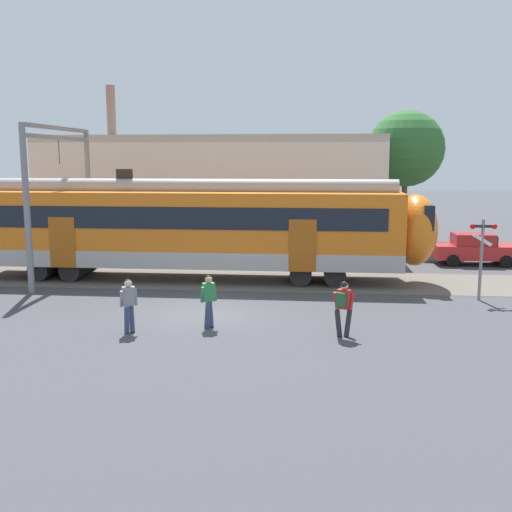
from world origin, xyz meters
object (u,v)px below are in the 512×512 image
object	(u,v)px
pedestrian_grey	(129,301)
pedestrian_green	(208,297)
crossing_signal	(482,246)
parked_car_red	(475,249)
pedestrian_red	(343,304)

from	to	relation	value
pedestrian_grey	pedestrian_green	size ratio (longest dim) A/B	1.00
crossing_signal	parked_car_red	bearing A→B (deg)	76.89
pedestrian_green	parked_car_red	size ratio (longest dim) A/B	0.42
parked_car_red	pedestrian_green	bearing A→B (deg)	-132.18
parked_car_red	crossing_signal	xyz separation A→B (m)	(-1.80, -7.72, 1.23)
pedestrian_green	pedestrian_red	distance (m)	4.13
crossing_signal	pedestrian_red	bearing A→B (deg)	-135.56
pedestrian_red	pedestrian_grey	bearing A→B (deg)	-178.26
pedestrian_grey	pedestrian_green	world-z (taller)	same
parked_car_red	crossing_signal	distance (m)	8.02
pedestrian_green	pedestrian_red	world-z (taller)	same
pedestrian_grey	pedestrian_green	xyz separation A→B (m)	(2.28, 0.77, 0.00)
pedestrian_green	parked_car_red	bearing A→B (deg)	47.82
pedestrian_red	parked_car_red	size ratio (longest dim) A/B	0.42
pedestrian_red	crossing_signal	bearing A→B (deg)	44.44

